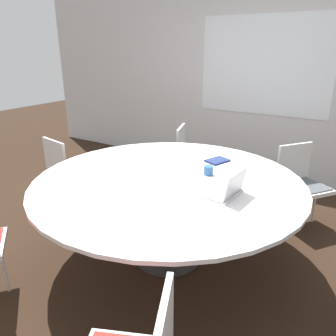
{
  "coord_description": "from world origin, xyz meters",
  "views": [
    {
      "loc": [
        1.33,
        -2.15,
        1.8
      ],
      "look_at": [
        0.0,
        0.0,
        0.86
      ],
      "focal_mm": 35.0,
      "sensor_mm": 36.0,
      "label": 1
    }
  ],
  "objects_px": {
    "chair_3": "(67,167)",
    "coffee_cup": "(208,170)",
    "laptop": "(228,189)",
    "chair_1": "(301,179)",
    "handbag": "(150,176)",
    "chair_2": "(190,153)",
    "spiral_notebook": "(217,161)"
  },
  "relations": [
    {
      "from": "chair_1",
      "to": "laptop",
      "type": "height_order",
      "value": "laptop"
    },
    {
      "from": "chair_2",
      "to": "handbag",
      "type": "height_order",
      "value": "chair_2"
    },
    {
      "from": "chair_3",
      "to": "handbag",
      "type": "bearing_deg",
      "value": 77.07
    },
    {
      "from": "chair_1",
      "to": "handbag",
      "type": "bearing_deg",
      "value": -52.71
    },
    {
      "from": "chair_3",
      "to": "handbag",
      "type": "distance_m",
      "value": 1.16
    },
    {
      "from": "chair_2",
      "to": "chair_3",
      "type": "xyz_separation_m",
      "value": [
        -0.96,
        -1.19,
        0.0
      ]
    },
    {
      "from": "chair_3",
      "to": "spiral_notebook",
      "type": "xyz_separation_m",
      "value": [
        1.66,
        0.41,
        0.26
      ]
    },
    {
      "from": "laptop",
      "to": "handbag",
      "type": "bearing_deg",
      "value": -123.75
    },
    {
      "from": "chair_2",
      "to": "handbag",
      "type": "bearing_deg",
      "value": -88.6
    },
    {
      "from": "spiral_notebook",
      "to": "handbag",
      "type": "bearing_deg",
      "value": 153.66
    },
    {
      "from": "chair_2",
      "to": "coffee_cup",
      "type": "height_order",
      "value": "chair_2"
    },
    {
      "from": "laptop",
      "to": "coffee_cup",
      "type": "relative_size",
      "value": 3.79
    },
    {
      "from": "coffee_cup",
      "to": "handbag",
      "type": "relative_size",
      "value": 0.23
    },
    {
      "from": "laptop",
      "to": "coffee_cup",
      "type": "distance_m",
      "value": 0.45
    },
    {
      "from": "coffee_cup",
      "to": "chair_2",
      "type": "bearing_deg",
      "value": 124.32
    },
    {
      "from": "laptop",
      "to": "chair_1",
      "type": "bearing_deg",
      "value": 172.02
    },
    {
      "from": "laptop",
      "to": "chair_2",
      "type": "bearing_deg",
      "value": -138.47
    },
    {
      "from": "chair_2",
      "to": "spiral_notebook",
      "type": "relative_size",
      "value": 3.41
    },
    {
      "from": "spiral_notebook",
      "to": "laptop",
      "type": "bearing_deg",
      "value": -60.45
    },
    {
      "from": "chair_2",
      "to": "spiral_notebook",
      "type": "distance_m",
      "value": 1.09
    },
    {
      "from": "chair_1",
      "to": "chair_2",
      "type": "relative_size",
      "value": 1.0
    },
    {
      "from": "chair_3",
      "to": "spiral_notebook",
      "type": "height_order",
      "value": "chair_3"
    },
    {
      "from": "chair_3",
      "to": "laptop",
      "type": "xyz_separation_m",
      "value": [
        2.05,
        -0.27,
        0.31
      ]
    },
    {
      "from": "laptop",
      "to": "coffee_cup",
      "type": "height_order",
      "value": "laptop"
    },
    {
      "from": "chair_2",
      "to": "coffee_cup",
      "type": "bearing_deg",
      "value": 16.09
    },
    {
      "from": "chair_2",
      "to": "laptop",
      "type": "distance_m",
      "value": 1.85
    },
    {
      "from": "chair_3",
      "to": "coffee_cup",
      "type": "bearing_deg",
      "value": 12.74
    },
    {
      "from": "laptop",
      "to": "chair_3",
      "type": "bearing_deg",
      "value": -92.56
    },
    {
      "from": "coffee_cup",
      "to": "chair_1",
      "type": "bearing_deg",
      "value": 58.18
    },
    {
      "from": "chair_3",
      "to": "spiral_notebook",
      "type": "relative_size",
      "value": 3.41
    },
    {
      "from": "handbag",
      "to": "laptop",
      "type": "bearing_deg",
      "value": -38.57
    },
    {
      "from": "chair_3",
      "to": "coffee_cup",
      "type": "xyz_separation_m",
      "value": [
        1.74,
        0.06,
        0.29
      ]
    }
  ]
}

